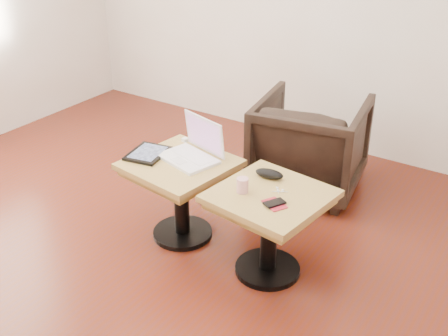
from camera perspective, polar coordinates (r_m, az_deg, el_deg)
The scene contains 11 objects.
room_shell at distance 2.62m, azimuth -12.19°, elevation 12.76°, with size 4.52×4.52×2.71m.
side_table_left at distance 3.34m, azimuth -4.44°, elevation -1.33°, with size 0.63×0.63×0.51m.
side_table_right at distance 3.03m, azimuth 4.68°, elevation -4.65°, with size 0.63×0.63×0.51m.
laptop at distance 3.30m, azimuth -3.13°, elevation 1.77°, with size 0.39×0.34×0.24m.
tablet at distance 3.38m, azimuth -7.75°, elevation 1.48°, with size 0.25×0.29×0.02m.
charging_adapter at distance 3.53m, azimuth -3.97°, elevation 2.88°, with size 0.04×0.04×0.02m, color white.
glasses_case at distance 3.10m, azimuth 4.63°, elevation -0.59°, with size 0.16×0.07×0.05m, color black.
striped_cup at distance 2.95m, azimuth 1.88°, elevation -1.76°, with size 0.06×0.06×0.08m, color #D95D6F.
earbuds_tangle at distance 2.98m, azimuth 5.64°, elevation -2.22°, with size 0.07×0.05×0.01m.
phone_on_sleeve at distance 2.86m, azimuth 5.15°, elevation -3.62°, with size 0.15×0.13×0.02m.
armchair at distance 3.95m, azimuth 8.74°, elevation 2.40°, with size 0.71×0.73×0.67m, color black.
Camera 1 is at (1.83, -1.77, 1.99)m, focal length 45.00 mm.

